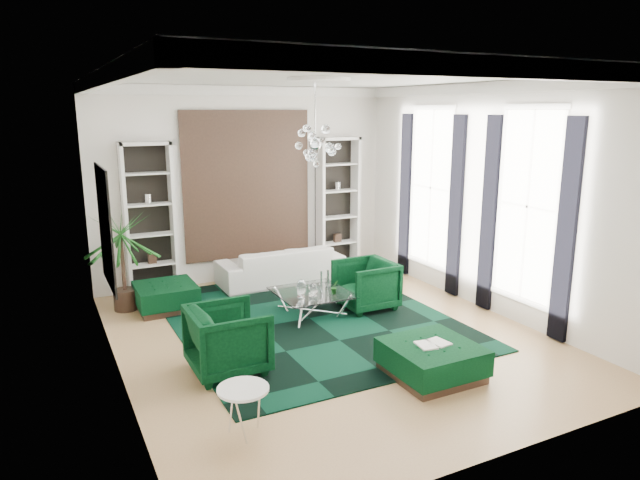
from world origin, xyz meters
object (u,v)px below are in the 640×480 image
ottoman_side (166,297)px  palm (122,249)px  ottoman_front (432,360)px  side_table (244,412)px  armchair_left (228,339)px  coffee_table (312,303)px  sofa (281,265)px  armchair_right (366,285)px

ottoman_side → palm: (-0.63, 0.28, 0.86)m
ottoman_front → side_table: side_table is taller
armchair_left → ottoman_front: 2.64m
coffee_table → ottoman_front: 2.74m
sofa → side_table: bearing=63.0°
sofa → ottoman_side: 2.43m
coffee_table → side_table: 3.67m
sofa → armchair_right: 2.17m
armchair_left → armchair_right: (2.86, 1.28, -0.02)m
coffee_table → ottoman_front: bearing=-81.9°
coffee_table → ottoman_side: ottoman_side is taller
armchair_left → armchair_right: armchair_left is taller
sofa → armchair_left: armchair_left is taller
armchair_right → ottoman_side: size_ratio=0.94×
armchair_left → ottoman_side: 2.80m
coffee_table → side_table: bearing=-127.2°
sofa → ottoman_front: sofa is taller
armchair_left → ottoman_front: size_ratio=0.90×
armchair_left → ottoman_front: armchair_left is taller
palm → ottoman_front: bearing=-54.5°
sofa → armchair_left: bearing=57.2°
ottoman_front → side_table: (-2.61, -0.21, 0.05)m
ottoman_front → coffee_table: bearing=98.1°
armchair_left → coffee_table: armchair_left is taller
armchair_left → sofa: bearing=-32.8°
armchair_left → palm: palm is taller
ottoman_front → side_table: 2.62m
coffee_table → palm: size_ratio=0.54×
armchair_left → side_table: bearing=168.0°
coffee_table → armchair_right: bearing=-6.8°
armchair_right → side_table: bearing=-48.7°
side_table → ottoman_front: bearing=4.6°
sofa → ottoman_side: sofa is taller
armchair_left → palm: (-0.85, 3.07, 0.63)m
armchair_right → ottoman_front: 2.67m
coffee_table → ottoman_front: (0.39, -2.71, 0.02)m
coffee_table → armchair_left: bearing=-143.6°
ottoman_front → side_table: bearing=-175.4°
sofa → palm: size_ratio=1.14×
ottoman_side → ottoman_front: size_ratio=0.90×
armchair_right → ottoman_side: armchair_right is taller
coffee_table → ottoman_side: (-2.12, 1.39, 0.02)m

